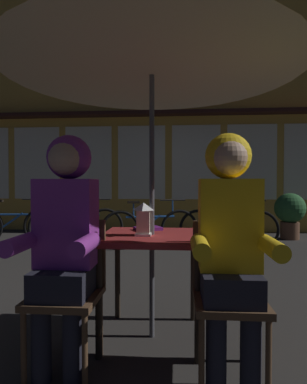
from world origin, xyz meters
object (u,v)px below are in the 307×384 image
bicycle_second (76,226)px  patio_umbrella (152,48)px  chair_left (69,284)px  bicycle_nearest (13,225)px  potted_plant (290,212)px  bicycle_fourth (228,228)px  bicycle_third (150,228)px  person_right_hooded (230,229)px  book (148,229)px  cafe_table (152,249)px  person_left_hooded (65,227)px  lantern (143,218)px  chair_right (228,288)px

bicycle_second → patio_umbrella: bearing=-63.6°
chair_left → bicycle_nearest: 4.34m
potted_plant → bicycle_nearest: bearing=-169.5°
bicycle_second → bicycle_fourth: 2.68m
patio_umbrella → potted_plant: (2.41, 4.26, -1.51)m
potted_plant → bicycle_third: bearing=-156.6°
person_right_hooded → book: 0.83m
patio_umbrella → person_right_hooded: patio_umbrella is taller
person_right_hooded → bicycle_fourth: 3.73m
chair_left → potted_plant: size_ratio=0.95×
patio_umbrella → chair_left: size_ratio=2.66×
book → bicycle_third: bearing=67.6°
chair_left → cafe_table: bearing=37.5°
person_left_hooded → person_right_hooded: bearing=0.0°
person_left_hooded → person_right_hooded: size_ratio=1.00×
lantern → person_left_hooded: person_left_hooded is taller
chair_right → bicycle_fourth: 3.64m
patio_umbrella → bicycle_second: patio_umbrella is taller
bicycle_nearest → bicycle_third: size_ratio=1.02×
cafe_table → potted_plant: (2.41, 4.26, -0.09)m
cafe_table → bicycle_nearest: bicycle_nearest is taller
lantern → bicycle_nearest: size_ratio=0.14×
bicycle_fourth → book: bearing=-109.8°
bicycle_fourth → bicycle_third: bearing=-174.2°
bicycle_third → bicycle_fourth: size_ratio=0.98×
person_right_hooded → potted_plant: (1.93, 4.69, -0.30)m
bicycle_third → potted_plant: bearing=23.4°
person_left_hooded → chair_left: bearing=90.0°
patio_umbrella → lantern: 1.20m
lantern → patio_umbrella: bearing=40.9°
cafe_table → potted_plant: bearing=60.5°
chair_left → bicycle_second: bearing=107.6°
cafe_table → bicycle_fourth: 3.40m
chair_left → bicycle_fourth: (1.52, 3.60, -0.14)m
bicycle_third → lantern: bearing=-85.7°
person_right_hooded → potted_plant: person_right_hooded is taller
chair_right → bicycle_nearest: 4.93m
chair_left → bicycle_second: size_ratio=0.53×
patio_umbrella → bicycle_third: 3.55m
chair_left → book: bearing=53.4°
bicycle_second → person_left_hooded: bearing=-72.7°
cafe_table → lantern: (-0.06, -0.05, 0.22)m
book → potted_plant: bearing=31.5°
patio_umbrella → bicycle_third: (-0.29, 3.09, -1.71)m
chair_left → person_right_hooded: size_ratio=0.62×
chair_left → person_left_hooded: bearing=-90.0°
cafe_table → bicycle_second: 3.71m
book → cafe_table: bearing=-104.3°
patio_umbrella → person_right_hooded: (0.48, -0.43, -1.21)m
person_left_hooded → bicycle_third: bearing=86.9°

